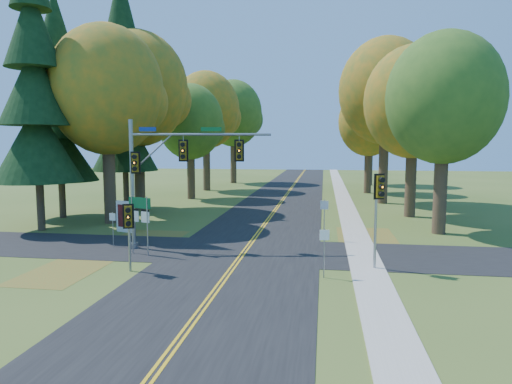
# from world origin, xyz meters

# --- Properties ---
(ground) EXTENTS (160.00, 160.00, 0.00)m
(ground) POSITION_xyz_m (0.00, 0.00, 0.00)
(ground) COLOR #3A501C
(ground) RESTS_ON ground
(road_main) EXTENTS (8.00, 160.00, 0.02)m
(road_main) POSITION_xyz_m (0.00, 0.00, 0.01)
(road_main) COLOR black
(road_main) RESTS_ON ground
(road_cross) EXTENTS (60.00, 6.00, 0.02)m
(road_cross) POSITION_xyz_m (0.00, 2.00, 0.01)
(road_cross) COLOR black
(road_cross) RESTS_ON ground
(centerline_left) EXTENTS (0.10, 160.00, 0.01)m
(centerline_left) POSITION_xyz_m (-0.10, 0.00, 0.03)
(centerline_left) COLOR gold
(centerline_left) RESTS_ON road_main
(centerline_right) EXTENTS (0.10, 160.00, 0.01)m
(centerline_right) POSITION_xyz_m (0.10, 0.00, 0.03)
(centerline_right) COLOR gold
(centerline_right) RESTS_ON road_main
(sidewalk_east) EXTENTS (1.60, 160.00, 0.06)m
(sidewalk_east) POSITION_xyz_m (6.20, 0.00, 0.03)
(sidewalk_east) COLOR #9E998E
(sidewalk_east) RESTS_ON ground
(leaf_patch_w_near) EXTENTS (4.00, 6.00, 0.00)m
(leaf_patch_w_near) POSITION_xyz_m (-6.50, 4.00, 0.01)
(leaf_patch_w_near) COLOR brown
(leaf_patch_w_near) RESTS_ON ground
(leaf_patch_e) EXTENTS (3.50, 8.00, 0.00)m
(leaf_patch_e) POSITION_xyz_m (6.80, 6.00, 0.01)
(leaf_patch_e) COLOR brown
(leaf_patch_e) RESTS_ON ground
(leaf_patch_w_far) EXTENTS (3.00, 5.00, 0.00)m
(leaf_patch_w_far) POSITION_xyz_m (-7.50, -3.00, 0.01)
(leaf_patch_w_far) COLOR brown
(leaf_patch_w_far) RESTS_ON ground
(tree_w_a) EXTENTS (8.00, 8.00, 14.15)m
(tree_w_a) POSITION_xyz_m (-11.13, 9.38, 9.49)
(tree_w_a) COLOR #38281C
(tree_w_a) RESTS_ON ground
(tree_e_a) EXTENTS (7.20, 7.20, 12.73)m
(tree_e_a) POSITION_xyz_m (11.57, 8.77, 8.53)
(tree_e_a) COLOR #38281C
(tree_e_a) RESTS_ON ground
(tree_w_b) EXTENTS (8.60, 8.60, 15.38)m
(tree_w_b) POSITION_xyz_m (-11.72, 16.29, 10.37)
(tree_w_b) COLOR #38281C
(tree_w_b) RESTS_ON ground
(tree_e_b) EXTENTS (7.60, 7.60, 13.33)m
(tree_e_b) POSITION_xyz_m (10.97, 15.58, 8.90)
(tree_e_b) COLOR #38281C
(tree_e_b) RESTS_ON ground
(tree_w_c) EXTENTS (6.80, 6.80, 11.91)m
(tree_w_c) POSITION_xyz_m (-9.54, 24.47, 7.94)
(tree_w_c) COLOR #38281C
(tree_w_c) RESTS_ON ground
(tree_e_c) EXTENTS (8.80, 8.80, 15.79)m
(tree_e_c) POSITION_xyz_m (9.88, 23.69, 10.66)
(tree_e_c) COLOR #38281C
(tree_e_c) RESTS_ON ground
(tree_w_d) EXTENTS (8.20, 8.20, 14.56)m
(tree_w_d) POSITION_xyz_m (-10.13, 33.18, 9.78)
(tree_w_d) COLOR #38281C
(tree_w_d) RESTS_ON ground
(tree_e_d) EXTENTS (7.00, 7.00, 12.32)m
(tree_e_d) POSITION_xyz_m (9.26, 32.87, 8.24)
(tree_e_d) COLOR #38281C
(tree_e_d) RESTS_ON ground
(tree_w_e) EXTENTS (8.40, 8.40, 14.97)m
(tree_w_e) POSITION_xyz_m (-8.92, 44.09, 10.07)
(tree_w_e) COLOR #38281C
(tree_w_e) RESTS_ON ground
(tree_e_e) EXTENTS (7.80, 7.80, 13.74)m
(tree_e_e) POSITION_xyz_m (10.47, 43.58, 9.19)
(tree_e_e) COLOR #38281C
(tree_e_e) RESTS_ON ground
(pine_a) EXTENTS (5.60, 5.60, 19.48)m
(pine_a) POSITION_xyz_m (-14.50, 6.00, 9.18)
(pine_a) COLOR #38281C
(pine_a) RESTS_ON ground
(pine_b) EXTENTS (5.60, 5.60, 17.31)m
(pine_b) POSITION_xyz_m (-16.00, 11.00, 8.16)
(pine_b) COLOR #38281C
(pine_b) RESTS_ON ground
(pine_c) EXTENTS (5.60, 5.60, 20.56)m
(pine_c) POSITION_xyz_m (-13.00, 16.00, 9.69)
(pine_c) COLOR #38281C
(pine_c) RESTS_ON ground
(traffic_mast) EXTENTS (7.71, 1.61, 7.06)m
(traffic_mast) POSITION_xyz_m (-4.30, 2.11, 4.54)
(traffic_mast) COLOR gray
(traffic_mast) RESTS_ON ground
(east_signal_pole) EXTENTS (0.48, 0.59, 4.43)m
(east_signal_pole) POSITION_xyz_m (6.58, -0.65, 3.36)
(east_signal_pole) COLOR #9A9DA3
(east_signal_pole) RESTS_ON ground
(ped_signal_pole) EXTENTS (0.47, 0.57, 3.11)m
(ped_signal_pole) POSITION_xyz_m (-4.43, -2.66, 2.31)
(ped_signal_pole) COLOR gray
(ped_signal_pole) RESTS_ON ground
(route_sign_cluster) EXTENTS (1.37, 0.52, 3.08)m
(route_sign_cluster) POSITION_xyz_m (-5.25, 0.52, 2.17)
(route_sign_cluster) COLOR gray
(route_sign_cluster) RESTS_ON ground
(info_kiosk) EXTENTS (1.45, 0.72, 2.04)m
(info_kiosk) POSITION_xyz_m (-8.62, 6.17, 1.02)
(info_kiosk) COLOR silver
(info_kiosk) RESTS_ON ground
(reg_sign_e_north) EXTENTS (0.48, 0.09, 2.49)m
(reg_sign_e_north) POSITION_xyz_m (4.20, 5.34, 1.71)
(reg_sign_e_north) COLOR gray
(reg_sign_e_north) RESTS_ON ground
(reg_sign_e_south) EXTENTS (0.41, 0.12, 2.18)m
(reg_sign_e_south) POSITION_xyz_m (4.20, -2.25, 1.49)
(reg_sign_e_south) COLOR gray
(reg_sign_e_south) RESTS_ON ground
(reg_sign_w) EXTENTS (0.38, 0.07, 1.97)m
(reg_sign_w) POSITION_xyz_m (-7.47, 1.99, 1.35)
(reg_sign_w) COLOR gray
(reg_sign_w) RESTS_ON ground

